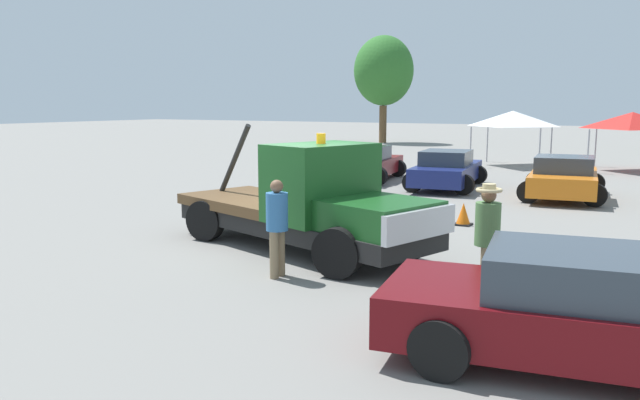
# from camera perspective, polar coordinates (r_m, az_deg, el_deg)

# --- Properties ---
(ground_plane) EXTENTS (160.00, 160.00, 0.00)m
(ground_plane) POSITION_cam_1_polar(r_m,az_deg,el_deg) (12.84, -1.96, -4.47)
(ground_plane) COLOR gray
(tow_truck) EXTENTS (6.49, 3.74, 2.51)m
(tow_truck) POSITION_cam_1_polar(r_m,az_deg,el_deg) (12.38, -0.82, -0.55)
(tow_truck) COLOR black
(tow_truck) RESTS_ON ground
(foreground_car) EXTENTS (5.08, 2.59, 1.34)m
(foreground_car) POSITION_cam_1_polar(r_m,az_deg,el_deg) (7.68, 24.12, -9.40)
(foreground_car) COLOR #5B0A0F
(foreground_car) RESTS_ON ground
(person_near_truck) EXTENTS (0.39, 0.39, 1.77)m
(person_near_truck) POSITION_cam_1_polar(r_m,az_deg,el_deg) (9.73, 15.06, -2.79)
(person_near_truck) COLOR #847051
(person_near_truck) RESTS_ON ground
(person_at_hood) EXTENTS (0.37, 0.37, 1.68)m
(person_at_hood) POSITION_cam_1_polar(r_m,az_deg,el_deg) (10.59, -3.95, -1.96)
(person_at_hood) COLOR #847051
(person_at_hood) RESTS_ON ground
(parked_car_maroon) EXTENTS (2.90, 4.57, 1.34)m
(parked_car_maroon) POSITION_cam_1_polar(r_m,az_deg,el_deg) (24.33, 4.20, 3.35)
(parked_car_maroon) COLOR maroon
(parked_car_maroon) RESTS_ON ground
(parked_car_navy) EXTENTS (2.73, 4.73, 1.34)m
(parked_car_navy) POSITION_cam_1_polar(r_m,az_deg,el_deg) (22.36, 11.51, 2.72)
(parked_car_navy) COLOR navy
(parked_car_navy) RESTS_ON ground
(parked_car_orange) EXTENTS (2.79, 4.49, 1.34)m
(parked_car_orange) POSITION_cam_1_polar(r_m,az_deg,el_deg) (20.97, 21.37, 1.90)
(parked_car_orange) COLOR orange
(parked_car_orange) RESTS_ON ground
(canopy_tent_white) EXTENTS (3.17, 3.17, 2.62)m
(canopy_tent_white) POSITION_cam_1_polar(r_m,az_deg,el_deg) (31.20, 17.22, 7.11)
(canopy_tent_white) COLOR #9E9EA3
(canopy_tent_white) RESTS_ON ground
(canopy_tent_red) EXTENTS (3.16, 3.16, 2.59)m
(canopy_tent_red) POSITION_cam_1_polar(r_m,az_deg,el_deg) (30.54, 26.66, 6.51)
(canopy_tent_red) COLOR #9E9EA3
(canopy_tent_red) RESTS_ON ground
(tree_left) EXTENTS (4.49, 4.49, 8.02)m
(tree_left) POSITION_cam_1_polar(r_m,az_deg,el_deg) (48.10, 5.84, 11.65)
(tree_left) COLOR brown
(tree_left) RESTS_ON ground
(traffic_cone) EXTENTS (0.40, 0.40, 0.55)m
(traffic_cone) POSITION_cam_1_polar(r_m,az_deg,el_deg) (15.66, 12.97, -1.33)
(traffic_cone) COLOR black
(traffic_cone) RESTS_ON ground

